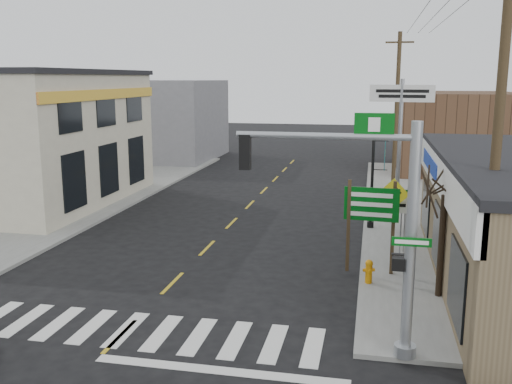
% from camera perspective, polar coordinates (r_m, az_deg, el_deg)
% --- Properties ---
extents(ground, '(140.00, 140.00, 0.00)m').
position_cam_1_polar(ground, '(15.72, -13.44, -13.85)').
color(ground, black).
rests_on(ground, ground).
extents(sidewalk_right, '(6.00, 38.00, 0.13)m').
position_cam_1_polar(sidewalk_right, '(26.77, 17.16, -3.31)').
color(sidewalk_right, slate).
rests_on(sidewalk_right, ground).
extents(sidewalk_left, '(6.00, 38.00, 0.13)m').
position_cam_1_polar(sidewalk_left, '(30.69, -18.52, -1.55)').
color(sidewalk_left, slate).
rests_on(sidewalk_left, ground).
extents(center_line, '(0.12, 56.00, 0.01)m').
position_cam_1_polar(center_line, '(22.72, -4.92, -5.59)').
color(center_line, gold).
rests_on(center_line, ground).
extents(crosswalk, '(11.00, 2.20, 0.01)m').
position_cam_1_polar(crosswalk, '(16.05, -12.83, -13.26)').
color(crosswalk, silver).
rests_on(crosswalk, ground).
extents(left_building, '(12.00, 12.00, 6.80)m').
position_cam_1_polar(left_building, '(33.17, -24.04, 4.82)').
color(left_building, '#B6B097').
rests_on(left_building, ground).
extents(bldg_distant_right, '(8.00, 10.00, 5.60)m').
position_cam_1_polar(bldg_distant_right, '(43.37, 19.27, 5.69)').
color(bldg_distant_right, '#513725').
rests_on(bldg_distant_right, ground).
extents(bldg_distant_left, '(9.00, 10.00, 6.40)m').
position_cam_1_polar(bldg_distant_left, '(48.14, -9.50, 7.14)').
color(bldg_distant_left, slate).
rests_on(bldg_distant_left, ground).
extents(traffic_signal_pole, '(4.51, 0.37, 5.72)m').
position_cam_1_polar(traffic_signal_pole, '(13.32, 12.44, -2.25)').
color(traffic_signal_pole, '#93979C').
rests_on(traffic_signal_pole, sidewalk_right).
extents(guide_sign, '(1.81, 0.14, 3.16)m').
position_cam_1_polar(guide_sign, '(19.33, 11.43, -2.21)').
color(guide_sign, '#41321E').
rests_on(guide_sign, sidewalk_right).
extents(fire_hydrant, '(0.24, 0.24, 0.78)m').
position_cam_1_polar(fire_hydrant, '(18.78, 11.22, -7.69)').
color(fire_hydrant, '#CB7D08').
rests_on(fire_hydrant, sidewalk_right).
extents(ped_crossing_sign, '(1.14, 0.08, 2.93)m').
position_cam_1_polar(ped_crossing_sign, '(21.27, 13.55, -1.15)').
color(ped_crossing_sign, gray).
rests_on(ped_crossing_sign, sidewalk_right).
extents(lamp_post, '(0.62, 0.49, 4.80)m').
position_cam_1_polar(lamp_post, '(25.13, 11.74, 2.68)').
color(lamp_post, black).
rests_on(lamp_post, sidewalk_right).
extents(dance_center_sign, '(3.03, 0.19, 6.44)m').
position_cam_1_polar(dance_center_sign, '(28.37, 14.30, 7.77)').
color(dance_center_sign, gray).
rests_on(dance_center_sign, sidewalk_right).
extents(bare_tree, '(2.34, 2.34, 4.67)m').
position_cam_1_polar(bare_tree, '(17.46, 18.47, 1.52)').
color(bare_tree, black).
rests_on(bare_tree, sidewalk_right).
extents(shrub_front, '(1.39, 1.39, 1.04)m').
position_cam_1_polar(shrub_front, '(18.45, 24.23, -8.54)').
color(shrub_front, '#1A3313').
rests_on(shrub_front, sidewalk_right).
extents(shrub_back, '(1.03, 1.03, 0.77)m').
position_cam_1_polar(shrub_back, '(19.90, 23.55, -7.46)').
color(shrub_back, black).
rests_on(shrub_back, sidewalk_right).
extents(utility_pole_near, '(1.77, 0.27, 10.17)m').
position_cam_1_polar(utility_pole_near, '(16.25, 23.06, 5.99)').
color(utility_pole_near, '#4F3024').
rests_on(utility_pole_near, sidewalk_right).
extents(utility_pole_far, '(1.57, 0.24, 9.02)m').
position_cam_1_polar(utility_pole_far, '(33.92, 13.87, 7.90)').
color(utility_pole_far, '#3D321E').
rests_on(utility_pole_far, sidewalk_right).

